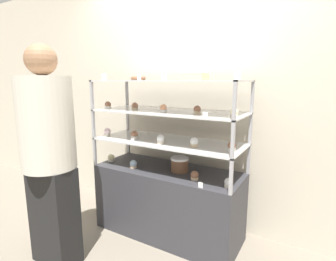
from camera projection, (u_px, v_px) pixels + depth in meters
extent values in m
plane|color=gray|center=(168.00, 232.00, 2.54)|extent=(20.00, 20.00, 0.00)
cube|color=beige|center=(189.00, 96.00, 2.65)|extent=(8.00, 0.05, 2.60)
cube|color=#333338|center=(168.00, 201.00, 2.48)|extent=(1.36, 0.53, 0.64)
cube|color=#99999E|center=(128.00, 141.00, 2.94)|extent=(0.02, 0.02, 0.27)
cube|color=#99999E|center=(249.00, 159.00, 2.28)|extent=(0.02, 0.02, 0.27)
cube|color=#99999E|center=(95.00, 152.00, 2.51)|extent=(0.02, 0.02, 0.27)
cube|color=#99999E|center=(231.00, 177.00, 1.85)|extent=(0.02, 0.02, 0.27)
cube|color=silver|center=(168.00, 141.00, 2.37)|extent=(1.36, 0.53, 0.01)
cube|color=#99999E|center=(128.00, 118.00, 2.89)|extent=(0.02, 0.02, 0.27)
cube|color=#99999E|center=(251.00, 128.00, 2.23)|extent=(0.02, 0.02, 0.27)
cube|color=#99999E|center=(93.00, 124.00, 2.46)|extent=(0.02, 0.02, 0.27)
cube|color=#99999E|center=(233.00, 140.00, 1.80)|extent=(0.02, 0.02, 0.27)
cube|color=silver|center=(168.00, 112.00, 2.32)|extent=(1.36, 0.53, 0.01)
cube|color=#99999E|center=(127.00, 93.00, 2.84)|extent=(0.02, 0.02, 0.27)
cube|color=#99999E|center=(252.00, 97.00, 2.18)|extent=(0.02, 0.02, 0.27)
cube|color=#99999E|center=(92.00, 95.00, 2.41)|extent=(0.02, 0.02, 0.27)
cube|color=#99999E|center=(235.00, 100.00, 1.75)|extent=(0.02, 0.02, 0.27)
cube|color=silver|center=(168.00, 81.00, 2.27)|extent=(1.36, 0.53, 0.01)
cylinder|color=brown|center=(180.00, 165.00, 2.36)|extent=(0.16, 0.16, 0.11)
cylinder|color=white|center=(180.00, 158.00, 2.35)|extent=(0.16, 0.16, 0.02)
cube|color=#DBBC84|center=(195.00, 77.00, 2.11)|extent=(0.19, 0.15, 0.05)
cube|color=silver|center=(195.00, 73.00, 2.10)|extent=(0.19, 0.16, 0.01)
cylinder|color=beige|center=(111.00, 160.00, 2.66)|extent=(0.06, 0.06, 0.02)
sphere|color=#F4EAB2|center=(111.00, 157.00, 2.65)|extent=(0.07, 0.07, 0.07)
cylinder|color=#CCB28C|center=(133.00, 167.00, 2.46)|extent=(0.06, 0.06, 0.02)
sphere|color=silver|center=(133.00, 164.00, 2.45)|extent=(0.07, 0.07, 0.07)
cylinder|color=#CCB28C|center=(194.00, 178.00, 2.16)|extent=(0.06, 0.06, 0.02)
sphere|color=#8C5B42|center=(195.00, 175.00, 2.16)|extent=(0.07, 0.07, 0.07)
cylinder|color=beige|center=(229.00, 186.00, 2.01)|extent=(0.06, 0.06, 0.02)
sphere|color=white|center=(229.00, 182.00, 2.00)|extent=(0.07, 0.07, 0.07)
cube|color=white|center=(201.00, 185.00, 1.99)|extent=(0.04, 0.00, 0.04)
cylinder|color=beige|center=(107.00, 135.00, 2.57)|extent=(0.06, 0.06, 0.03)
sphere|color=silver|center=(107.00, 131.00, 2.57)|extent=(0.07, 0.07, 0.07)
cylinder|color=white|center=(135.00, 137.00, 2.45)|extent=(0.06, 0.06, 0.03)
sphere|color=#8C5B42|center=(134.00, 134.00, 2.44)|extent=(0.07, 0.07, 0.07)
cylinder|color=beige|center=(160.00, 142.00, 2.26)|extent=(0.06, 0.06, 0.03)
sphere|color=white|center=(160.00, 138.00, 2.26)|extent=(0.07, 0.07, 0.07)
cylinder|color=#CCB28C|center=(194.00, 145.00, 2.14)|extent=(0.06, 0.06, 0.03)
sphere|color=white|center=(194.00, 142.00, 2.14)|extent=(0.07, 0.07, 0.07)
cylinder|color=white|center=(232.00, 149.00, 2.02)|extent=(0.06, 0.06, 0.03)
sphere|color=#8C5B42|center=(232.00, 145.00, 2.01)|extent=(0.07, 0.07, 0.07)
cube|color=white|center=(133.00, 141.00, 2.26)|extent=(0.04, 0.00, 0.04)
cylinder|color=white|center=(108.00, 107.00, 2.53)|extent=(0.06, 0.06, 0.02)
sphere|color=#8C5B42|center=(108.00, 104.00, 2.53)|extent=(0.06, 0.06, 0.06)
cylinder|color=#CCB28C|center=(135.00, 109.00, 2.41)|extent=(0.06, 0.06, 0.02)
sphere|color=#8C5B42|center=(135.00, 106.00, 2.41)|extent=(0.06, 0.06, 0.06)
cylinder|color=white|center=(163.00, 111.00, 2.23)|extent=(0.06, 0.06, 0.02)
sphere|color=#E5996B|center=(163.00, 108.00, 2.23)|extent=(0.06, 0.06, 0.06)
cylinder|color=#CCB28C|center=(197.00, 113.00, 2.11)|extent=(0.06, 0.06, 0.02)
sphere|color=#8C5B42|center=(197.00, 109.00, 2.11)|extent=(0.06, 0.06, 0.06)
cylinder|color=beige|center=(234.00, 116.00, 1.92)|extent=(0.06, 0.06, 0.02)
sphere|color=#F4EAB2|center=(234.00, 112.00, 1.91)|extent=(0.06, 0.06, 0.06)
cube|color=white|center=(205.00, 115.00, 1.88)|extent=(0.04, 0.00, 0.04)
cylinder|color=white|center=(104.00, 79.00, 2.47)|extent=(0.05, 0.05, 0.02)
sphere|color=silver|center=(104.00, 76.00, 2.47)|extent=(0.05, 0.05, 0.05)
cylinder|color=beige|center=(164.00, 79.00, 2.21)|extent=(0.05, 0.05, 0.02)
sphere|color=silver|center=(164.00, 76.00, 2.20)|extent=(0.05, 0.05, 0.05)
cylinder|color=white|center=(237.00, 78.00, 1.91)|extent=(0.05, 0.05, 0.02)
sphere|color=silver|center=(237.00, 75.00, 1.90)|extent=(0.05, 0.05, 0.05)
cube|color=white|center=(139.00, 77.00, 2.12)|extent=(0.04, 0.00, 0.04)
torus|color=brown|center=(138.00, 78.00, 2.43)|extent=(0.14, 0.14, 0.04)
cube|color=black|center=(54.00, 215.00, 2.08)|extent=(0.38, 0.21, 0.79)
cylinder|color=beige|center=(46.00, 123.00, 1.94)|extent=(0.40, 0.40, 0.69)
sphere|color=#936B4C|center=(41.00, 60.00, 1.85)|extent=(0.22, 0.22, 0.22)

